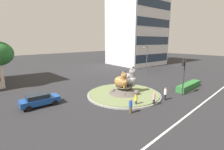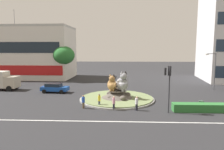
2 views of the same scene
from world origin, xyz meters
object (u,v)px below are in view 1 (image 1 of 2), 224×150
Objects in this scene: pedestrian_pink_shirt at (154,98)px; sedan_on_far_lane at (39,100)px; cat_statue_tabby at (121,81)px; litter_bin at (182,84)px; traffic_light_mast at (183,69)px; streetlight_arm at (147,57)px; office_tower at (137,24)px; pedestrian_yellow_shirt at (136,100)px; cat_statue_grey at (129,78)px; pedestrian_white_shirt at (165,94)px; pedestrian_blue_shirt at (131,106)px.

sedan_on_far_lane is at bearing -22.82° from pedestrian_pink_shirt.
litter_bin is (10.59, -3.72, -1.70)m from cat_statue_tabby.
streetlight_arm is at bearing -29.30° from traffic_light_mast.
office_tower is 37.53m from pedestrian_yellow_shirt.
sedan_on_far_lane is (-9.70, 9.01, -0.09)m from pedestrian_pink_shirt.
cat_statue_grey reaches higher than litter_bin.
pedestrian_pink_shirt reaches higher than litter_bin.
cat_statue_tabby is 1.43× the size of pedestrian_white_shirt.
pedestrian_white_shirt is 7.69m from litter_bin.
traffic_light_mast is 32.60m from office_tower.
pedestrian_white_shirt is at bearing -125.09° from pedestrian_blue_shirt.
cat_statue_grey is 3.26× the size of litter_bin.
streetlight_arm is (10.37, 12.97, -0.12)m from traffic_light_mast.
sedan_on_far_lane is (-9.29, 4.21, -1.37)m from cat_statue_tabby.
sedan_on_far_lane is at bearing 158.25° from litter_bin.
office_tower is 27.71× the size of litter_bin.
pedestrian_white_shirt is (6.17, -0.57, 0.03)m from pedestrian_blue_shirt.
traffic_light_mast is 1.16× the size of sedan_on_far_lane.
pedestrian_pink_shirt is at bearing 92.95° from traffic_light_mast.
streetlight_arm is at bearing 111.67° from cat_statue_tabby.
streetlight_arm is (16.69, 7.50, 1.47)m from cat_statue_tabby.
office_tower is at bearing 54.02° from litter_bin.
pedestrian_blue_shirt is at bearing 11.68° from pedestrian_pink_shirt.
pedestrian_pink_shirt is at bearing -132.03° from office_tower.
traffic_light_mast is 3.15× the size of pedestrian_white_shirt.
cat_statue_grey is at bearing 152.79° from pedestrian_white_shirt.
cat_statue_grey is 32.96m from office_tower.
streetlight_arm is 3.81× the size of pedestrian_pink_shirt.
pedestrian_yellow_shirt is (-2.79, -3.48, -1.48)m from cat_statue_grey.
pedestrian_white_shirt is at bearing -160.73° from pedestrian_pink_shirt.
office_tower reaches higher than litter_bin.
pedestrian_blue_shirt is at bearing -177.71° from litter_bin.
pedestrian_blue_shirt is 0.36× the size of sedan_on_far_lane.
pedestrian_white_shirt is (-3.33, 0.63, -2.89)m from traffic_light_mast.
office_tower reaches higher than cat_statue_grey.
traffic_light_mast is 3.15× the size of pedestrian_pink_shirt.
cat_statue_grey is 7.42m from traffic_light_mast.
litter_bin is at bearing 52.64° from pedestrian_white_shirt.
pedestrian_blue_shirt is at bearing 92.20° from traffic_light_mast.
sedan_on_far_lane is (-6.11, 8.48, -0.04)m from pedestrian_blue_shirt.
pedestrian_blue_shirt is at bearing -140.94° from pedestrian_white_shirt.
office_tower is at bearing 122.13° from cat_statue_tabby.
cat_statue_tabby reaches higher than pedestrian_pink_shirt.
cat_statue_tabby reaches higher than pedestrian_blue_shirt.
pedestrian_pink_shirt is at bearing -30.14° from cat_statue_grey.
pedestrian_pink_shirt is (0.40, -4.80, -1.28)m from cat_statue_tabby.
pedestrian_yellow_shirt is 0.36× the size of sedan_on_far_lane.
traffic_light_mast reaches higher than cat_statue_grey.
streetlight_arm reaches higher than traffic_light_mast.
litter_bin is at bearing -43.63° from pedestrian_yellow_shirt.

